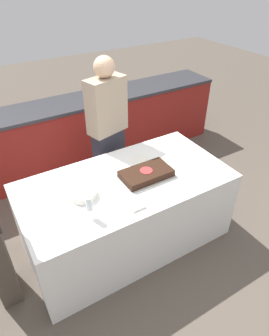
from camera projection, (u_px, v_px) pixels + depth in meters
ground_plane at (127, 237)px, 3.14m from camera, size 14.00×14.00×0.00m
back_counter at (68, 136)px, 3.97m from camera, size 4.40×0.58×0.92m
dining_table at (126, 211)px, 2.92m from camera, size 1.93×0.99×0.76m
cake at (146, 174)px, 2.73m from camera, size 0.50×0.30×0.07m
plate_stack at (83, 194)px, 2.50m from camera, size 0.23×0.23×0.06m
wine_glass at (89, 204)px, 2.25m from camera, size 0.06×0.06×0.20m
side_plate_near_cake at (140, 159)px, 2.97m from camera, size 0.19×0.19×0.00m
utensil_pile at (136, 206)px, 2.41m from camera, size 0.12×0.11×0.02m
person_cutting_cake at (108, 132)px, 3.22m from camera, size 0.45×0.30×1.66m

